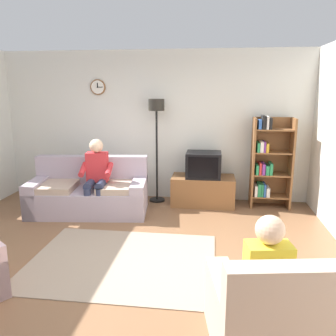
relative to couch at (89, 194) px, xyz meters
name	(u,v)px	position (x,y,z in m)	size (l,w,h in m)	color
ground_plane	(118,262)	(0.94, -1.62, -0.31)	(12.00, 12.00, 0.00)	brown
back_wall_assembly	(154,126)	(0.94, 1.04, 1.04)	(6.20, 0.17, 2.70)	silver
couch	(89,194)	(0.00, 0.00, 0.00)	(1.99, 1.09, 0.90)	#A899A8
tv_stand	(203,191)	(1.87, 0.63, -0.06)	(1.10, 0.56, 0.51)	brown
tv	(204,165)	(1.87, 0.61, 0.42)	(0.60, 0.49, 0.44)	black
bookshelf	(268,162)	(2.98, 0.70, 0.48)	(0.68, 0.36, 1.59)	brown
floor_lamp	(157,122)	(1.03, 0.73, 1.14)	(0.28, 0.28, 1.85)	black
armchair_near_bookshelf	(264,316)	(2.46, -2.82, -0.02)	(0.94, 1.00, 0.90)	tan
area_rug	(122,261)	(0.98, -1.60, -0.31)	(2.20, 1.70, 0.01)	gray
person_on_couch	(96,173)	(0.18, -0.11, 0.39)	(0.54, 0.57, 1.24)	red
person_in_right_armchair	(263,273)	(2.44, -2.74, 0.29)	(0.56, 0.58, 1.12)	yellow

